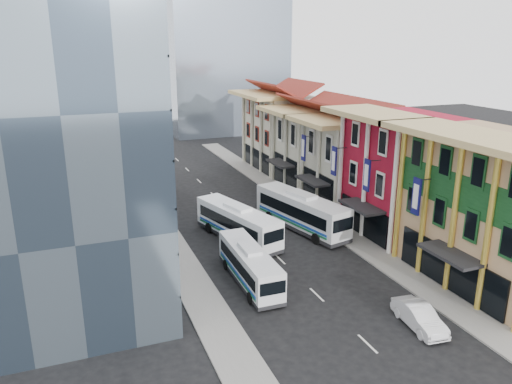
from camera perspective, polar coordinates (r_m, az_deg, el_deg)
name	(u,v)px	position (r m, az deg, el deg)	size (l,w,h in m)	color
ground	(377,352)	(33.86, 13.61, -17.39)	(200.00, 200.00, 0.00)	black
sidewalk_right	(326,221)	(54.56, 7.97, -3.34)	(3.00, 90.00, 0.15)	slate
sidewalk_left	(170,244)	(49.01, -9.79, -5.83)	(3.00, 90.00, 0.15)	slate
shophouse_tan	(497,212)	(43.31, 25.80, -2.05)	(8.00, 14.00, 12.00)	tan
shophouse_red	(401,175)	(51.77, 16.26, 1.89)	(8.00, 10.00, 12.00)	maroon
shophouse_cream_near	(350,164)	(59.56, 10.71, 3.21)	(8.00, 9.00, 10.00)	beige
shophouse_cream_mid	(314,149)	(67.16, 6.68, 4.93)	(8.00, 9.00, 10.00)	beige
shophouse_cream_far	(282,132)	(76.32, 3.01, 6.85)	(8.00, 12.00, 11.00)	beige
office_tower	(58,93)	(41.67, -21.66, 10.49)	(12.00, 26.00, 30.00)	#39485A
office_block_far	(73,141)	(65.58, -20.19, 5.50)	(10.00, 18.00, 14.00)	gray
bus_left_near	(250,264)	(40.50, -0.73, -8.29)	(2.30, 9.83, 3.15)	silver
bus_left_far	(238,222)	(48.81, -2.10, -3.49)	(2.64, 11.25, 3.61)	white
bus_right	(301,211)	(51.71, 5.19, -2.17)	(2.89, 12.32, 3.95)	silver
sedan_right	(419,317)	(36.76, 18.17, -13.39)	(1.68, 4.81, 1.59)	silver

